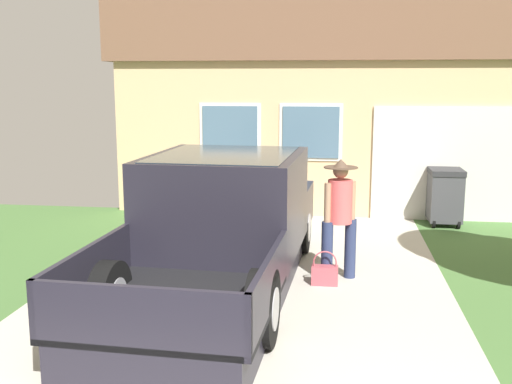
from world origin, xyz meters
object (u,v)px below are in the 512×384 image
pickup_truck (225,224)px  handbag (325,274)px  house_with_garage (359,103)px  wheeled_trash_bin (445,195)px  person_with_hat (340,213)px

pickup_truck → handbag: 1.48m
house_with_garage → wheeled_trash_bin: 4.16m
house_with_garage → wheeled_trash_bin: size_ratio=9.77×
pickup_truck → person_with_hat: (1.51, 0.30, 0.14)m
pickup_truck → handbag: pickup_truck is taller
handbag → pickup_truck: bearing=-178.1°
handbag → wheeled_trash_bin: bearing=60.1°
person_with_hat → house_with_garage: size_ratio=0.16×
person_with_hat → house_with_garage: 7.11m
handbag → house_with_garage: size_ratio=0.04×
handbag → wheeled_trash_bin: wheeled_trash_bin is taller
person_with_hat → handbag: size_ratio=3.58×
pickup_truck → wheeled_trash_bin: 5.10m
person_with_hat → house_with_garage: (0.44, 6.99, 1.22)m
person_with_hat → wheeled_trash_bin: bearing=-151.7°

